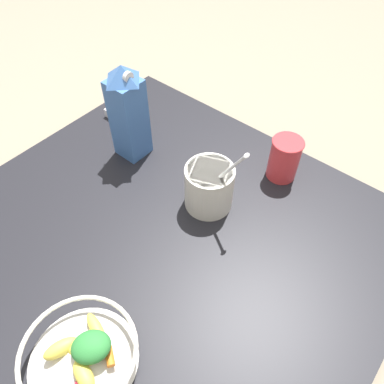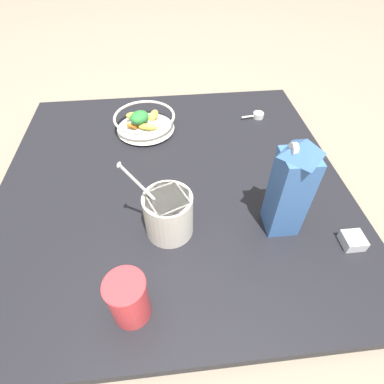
{
  "view_description": "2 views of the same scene",
  "coord_description": "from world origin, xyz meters",
  "px_view_note": "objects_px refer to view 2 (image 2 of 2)",
  "views": [
    {
      "loc": [
        -0.33,
        -0.41,
        0.86
      ],
      "look_at": [
        0.18,
        0.02,
        0.08
      ],
      "focal_mm": 35.0,
      "sensor_mm": 36.0,
      "label": 1
    },
    {
      "loc": [
        0.73,
        -0.01,
        0.73
      ],
      "look_at": [
        0.12,
        0.05,
        0.09
      ],
      "focal_mm": 28.0,
      "sensor_mm": 36.0,
      "label": 2
    }
  ],
  "objects_px": {
    "fruit_bowl": "(145,121)",
    "drinking_cup": "(128,298)",
    "spice_jar": "(353,241)",
    "milk_carton": "(291,187)",
    "yogurt_tub": "(168,213)"
  },
  "relations": [
    {
      "from": "fruit_bowl",
      "to": "drinking_cup",
      "type": "distance_m",
      "value": 0.73
    },
    {
      "from": "drinking_cup",
      "to": "spice_jar",
      "type": "distance_m",
      "value": 0.61
    },
    {
      "from": "milk_carton",
      "to": "spice_jar",
      "type": "xyz_separation_m",
      "value": [
        0.09,
        0.18,
        -0.14
      ]
    },
    {
      "from": "milk_carton",
      "to": "yogurt_tub",
      "type": "xyz_separation_m",
      "value": [
        -0.02,
        -0.31,
        -0.08
      ]
    },
    {
      "from": "yogurt_tub",
      "to": "spice_jar",
      "type": "distance_m",
      "value": 0.51
    },
    {
      "from": "milk_carton",
      "to": "drinking_cup",
      "type": "bearing_deg",
      "value": -62.94
    },
    {
      "from": "milk_carton",
      "to": "drinking_cup",
      "type": "height_order",
      "value": "milk_carton"
    },
    {
      "from": "spice_jar",
      "to": "fruit_bowl",
      "type": "bearing_deg",
      "value": -137.02
    },
    {
      "from": "spice_jar",
      "to": "milk_carton",
      "type": "bearing_deg",
      "value": -116.0
    },
    {
      "from": "fruit_bowl",
      "to": "spice_jar",
      "type": "relative_size",
      "value": 4.21
    },
    {
      "from": "yogurt_tub",
      "to": "spice_jar",
      "type": "height_order",
      "value": "yogurt_tub"
    },
    {
      "from": "fruit_bowl",
      "to": "drinking_cup",
      "type": "xyz_separation_m",
      "value": [
        0.73,
        -0.03,
        0.03
      ]
    },
    {
      "from": "drinking_cup",
      "to": "spice_jar",
      "type": "bearing_deg",
      "value": 101.87
    },
    {
      "from": "fruit_bowl",
      "to": "yogurt_tub",
      "type": "bearing_deg",
      "value": 7.79
    },
    {
      "from": "yogurt_tub",
      "to": "drinking_cup",
      "type": "height_order",
      "value": "yogurt_tub"
    }
  ]
}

